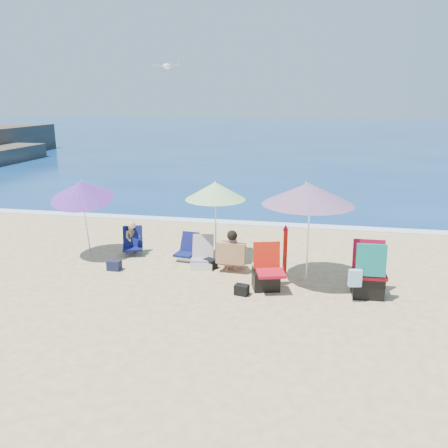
% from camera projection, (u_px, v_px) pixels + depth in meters
% --- Properties ---
extents(ground, '(120.00, 120.00, 0.00)m').
position_uv_depth(ground, '(229.00, 285.00, 10.01)').
color(ground, '#D8BC84').
rests_on(ground, ground).
extents(sea, '(120.00, 80.00, 0.12)m').
position_uv_depth(sea, '(300.00, 134.00, 52.62)').
color(sea, navy).
rests_on(sea, ground).
extents(foam, '(120.00, 0.50, 0.04)m').
position_uv_depth(foam, '(257.00, 224.00, 14.83)').
color(foam, white).
rests_on(foam, ground).
extents(umbrella_turquoise, '(2.60, 2.60, 2.25)m').
position_uv_depth(umbrella_turquoise, '(308.00, 194.00, 9.71)').
color(umbrella_turquoise, white).
rests_on(umbrella_turquoise, ground).
extents(umbrella_striped, '(1.50, 1.50, 1.99)m').
position_uv_depth(umbrella_striped, '(215.00, 191.00, 11.23)').
color(umbrella_striped, silver).
rests_on(umbrella_striped, ground).
extents(umbrella_blue, '(1.88, 1.93, 2.10)m').
position_uv_depth(umbrella_blue, '(81.00, 191.00, 11.39)').
color(umbrella_blue, silver).
rests_on(umbrella_blue, ground).
extents(furled_umbrella, '(0.13, 0.13, 1.24)m').
position_uv_depth(furled_umbrella, '(285.00, 249.00, 10.29)').
color(furled_umbrella, red).
rests_on(furled_umbrella, ground).
extents(chair_navy, '(0.59, 0.69, 0.65)m').
position_uv_depth(chair_navy, '(188.00, 252.00, 11.61)').
color(chair_navy, '#0D164A').
rests_on(chair_navy, ground).
extents(chair_rainbow, '(0.60, 0.76, 0.73)m').
position_uv_depth(chair_rainbow, '(202.00, 259.00, 11.09)').
color(chair_rainbow, '#DF4E51').
rests_on(chair_rainbow, ground).
extents(camp_chair_left, '(0.78, 0.80, 0.99)m').
position_uv_depth(camp_chair_left, '(266.00, 276.00, 9.77)').
color(camp_chair_left, red).
rests_on(camp_chair_left, ground).
extents(camp_chair_right, '(0.78, 0.82, 1.18)m').
position_uv_depth(camp_chair_right, '(368.00, 277.00, 9.37)').
color(camp_chair_right, '#A00B19').
rests_on(camp_chair_right, ground).
extents(person_center, '(0.69, 0.60, 0.99)m').
position_uv_depth(person_center, '(231.00, 251.00, 10.75)').
color(person_center, tan).
rests_on(person_center, ground).
extents(person_left, '(0.66, 0.69, 0.92)m').
position_uv_depth(person_left, '(132.00, 238.00, 11.96)').
color(person_left, tan).
rests_on(person_left, ground).
extents(bag_navy_a, '(0.31, 0.23, 0.24)m').
position_uv_depth(bag_navy_a, '(114.00, 265.00, 10.88)').
color(bag_navy_a, '#171B34').
rests_on(bag_navy_a, ground).
extents(bag_black_a, '(0.38, 0.35, 0.22)m').
position_uv_depth(bag_black_a, '(210.00, 264.00, 11.01)').
color(bag_black_a, black).
rests_on(bag_black_a, ground).
extents(bag_tan, '(0.29, 0.23, 0.23)m').
position_uv_depth(bag_tan, '(257.00, 268.00, 10.71)').
color(bag_tan, tan).
rests_on(bag_tan, ground).
extents(bag_black_b, '(0.32, 0.25, 0.22)m').
position_uv_depth(bag_black_b, '(242.00, 290.00, 9.51)').
color(bag_black_b, black).
rests_on(bag_black_b, ground).
extents(orange_item, '(0.26, 0.16, 0.03)m').
position_uv_depth(orange_item, '(365.00, 295.00, 9.50)').
color(orange_item, '#EA5A18').
rests_on(orange_item, ground).
extents(seagull, '(0.76, 0.36, 0.13)m').
position_uv_depth(seagull, '(167.00, 66.00, 11.05)').
color(seagull, white).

